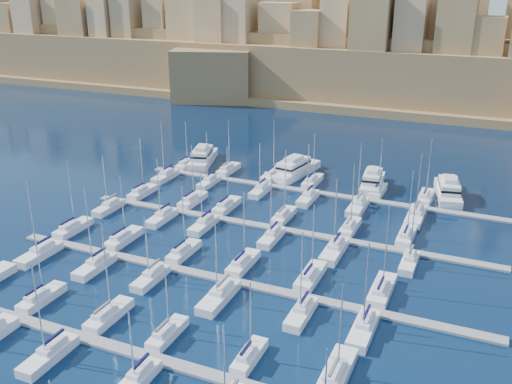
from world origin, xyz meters
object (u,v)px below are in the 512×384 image
at_px(sailboat_2, 109,315).
at_px(sailboat_4, 249,356).
at_px(motor_yacht_c, 372,181).
at_px(motor_yacht_a, 203,157).
at_px(motor_yacht_b, 294,169).
at_px(motor_yacht_d, 448,190).

xyz_separation_m(sailboat_2, sailboat_4, (22.47, -0.64, -0.04)).
bearing_deg(sailboat_4, motor_yacht_c, 89.73).
xyz_separation_m(sailboat_4, motor_yacht_c, (0.33, 69.77, 1.02)).
xyz_separation_m(motor_yacht_a, motor_yacht_b, (25.49, 0.59, 0.00)).
xyz_separation_m(sailboat_4, motor_yacht_a, (-44.95, 70.64, 1.02)).
xyz_separation_m(motor_yacht_c, motor_yacht_d, (16.86, 0.67, -0.00)).
relative_size(sailboat_4, motor_yacht_d, 0.70).
bearing_deg(motor_yacht_d, sailboat_2, -119.61).
relative_size(motor_yacht_b, motor_yacht_c, 1.23).
height_order(motor_yacht_a, motor_yacht_d, same).
bearing_deg(motor_yacht_a, sailboat_2, -72.20).
height_order(sailboat_4, motor_yacht_a, sailboat_4).
relative_size(sailboat_4, motor_yacht_b, 0.64).
bearing_deg(sailboat_4, motor_yacht_a, 122.47).
xyz_separation_m(motor_yacht_b, motor_yacht_c, (19.80, -1.47, 0.00)).
bearing_deg(motor_yacht_d, motor_yacht_a, 179.81).
bearing_deg(sailboat_4, sailboat_2, 178.38).
bearing_deg(sailboat_2, motor_yacht_d, 60.39).
height_order(motor_yacht_a, motor_yacht_c, same).
height_order(sailboat_4, motor_yacht_c, sailboat_4).
relative_size(sailboat_4, motor_yacht_c, 0.78).
distance_m(sailboat_4, motor_yacht_a, 83.74).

